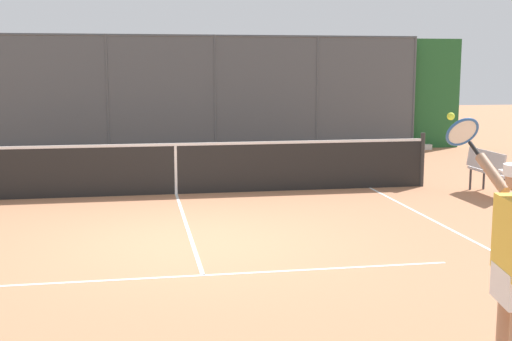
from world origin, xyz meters
TOP-DOWN VIEW (x-y plane):
  - ground_plane at (0.00, 0.00)m, footprint 60.00×60.00m
  - court_line_markings at (0.00, 1.72)m, footprint 7.66×9.31m
  - fence_backdrop at (0.00, -10.12)m, footprint 17.26×1.37m
  - tennis_net at (0.00, -3.66)m, footprint 9.84×0.09m
  - courtside_bench at (-5.72, -2.53)m, footprint 0.40×1.30m

SIDE VIEW (x-z plane):
  - ground_plane at x=0.00m, z-range 0.00..0.00m
  - court_line_markings at x=0.00m, z-range 0.00..0.01m
  - tennis_net at x=0.00m, z-range -0.04..1.03m
  - courtside_bench at x=-5.72m, z-range 0.09..0.93m
  - fence_backdrop at x=0.00m, z-range -0.04..3.17m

